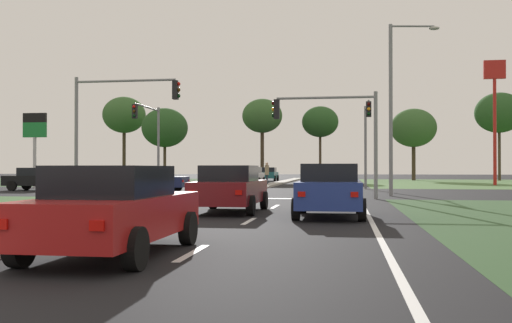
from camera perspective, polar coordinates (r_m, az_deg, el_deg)
The scene contains 36 objects.
ground_plane at distance 34.91m, azimuth -1.30°, elevation -3.08°, with size 200.00×200.00×0.00m, color black.
grass_verge_far_left at distance 66.81m, azimuth -19.46°, elevation -1.88°, with size 35.00×35.00×0.01m, color #2D4C28.
median_island_near at distance 16.57m, azimuth -12.95°, elevation -5.52°, with size 1.20×22.00×0.14m, color #ADA89E.
median_island_far at distance 59.66m, azimuth 2.92°, elevation -2.01°, with size 1.20×36.00×0.14m, color gray.
lane_dash_near at distance 10.08m, azimuth -6.40°, elevation -9.06°, with size 0.14×2.00×0.01m, color silver.
lane_dash_second at distance 15.91m, azimuth -0.69°, elevation -5.97°, with size 0.14×2.00×0.01m, color silver.
lane_dash_third at distance 21.83m, azimuth 1.91°, elevation -4.53°, with size 0.14×2.00×0.01m, color silver.
edge_line_right at distance 16.42m, azimuth 11.40°, elevation -5.79°, with size 0.14×24.00×0.01m, color silver.
stop_bar_near at distance 27.47m, azimuth 3.97°, elevation -3.73°, with size 6.40×0.50×0.01m, color silver.
crosswalk_bar_near at distance 31.74m, azimuth -14.45°, elevation -3.30°, with size 0.70×2.80×0.01m, color silver.
crosswalk_bar_second at distance 31.31m, azimuth -12.51°, elevation -3.34°, with size 0.70×2.80×0.01m, color silver.
crosswalk_bar_third at distance 30.91m, azimuth -10.52°, elevation -3.38°, with size 0.70×2.80×0.01m, color silver.
crosswalk_bar_fourth at distance 30.55m, azimuth -8.49°, elevation -3.41°, with size 0.70×2.80×0.01m, color silver.
crosswalk_bar_fifth at distance 30.23m, azimuth -6.40°, elevation -3.45°, with size 0.70×2.80×0.01m, color silver.
crosswalk_bar_sixth at distance 29.94m, azimuth -4.27°, elevation -3.47°, with size 0.70×2.80×0.01m, color silver.
car_red_near at distance 10.02m, azimuth -13.99°, elevation -4.65°, with size 2.02×4.44×1.52m.
car_black_second at distance 40.17m, azimuth -20.89°, elevation -1.63°, with size 4.39×1.96×1.50m.
car_silver_third at distance 52.62m, azimuth -0.47°, elevation -1.39°, with size 2.08×4.56×1.57m.
car_teal_fourth at distance 65.27m, azimuth 1.28°, elevation -1.26°, with size 1.96×4.34×1.55m.
car_blue_fifth at distance 17.45m, azimuth 7.38°, elevation -2.82°, with size 2.06×4.32×1.60m.
car_navy_sixth at distance 35.56m, azimuth -10.42°, elevation -1.81°, with size 4.49×1.97×1.47m.
car_maroon_seventh at distance 19.19m, azimuth -2.59°, elevation -2.68°, with size 2.09×4.61×1.56m.
traffic_signal_far_right at distance 39.00m, azimuth 10.98°, elevation 3.20°, with size 0.32×5.68×5.86m.
traffic_signal_far_left at distance 41.52m, azimuth -10.52°, elevation 3.05°, with size 0.32×5.21×6.01m.
traffic_signal_near_left at distance 30.24m, azimuth -14.11°, elevation 4.71°, with size 5.66×0.32×6.19m.
traffic_signal_near_right at distance 27.82m, azimuth 7.85°, elevation 3.69°, with size 5.10×0.32×5.13m.
street_lamp_second at distance 31.22m, azimuth 13.73°, elevation 6.06°, with size 2.67×0.62×9.10m.
pedestrian_at_median at distance 47.16m, azimuth 1.09°, elevation -0.94°, with size 0.34×0.34×1.81m.
fastfood_pole_sign at distance 53.51m, azimuth 22.71°, elevation 6.29°, with size 1.80×0.40×10.75m.
fuel_price_totem at distance 45.41m, azimuth -21.22°, elevation 2.64°, with size 1.80×0.24×5.56m.
treeline_near at distance 74.22m, azimuth -13.02°, elevation 4.52°, with size 5.39×5.39×10.49m.
treeline_second at distance 69.19m, azimuth -9.09°, elevation 3.34°, with size 5.51×5.51×8.65m.
treeline_third at distance 67.42m, azimuth 0.63°, elevation 4.54°, with size 4.72×4.72×9.64m.
treeline_fourth at distance 68.30m, azimuth 6.42°, elevation 3.94°, with size 4.32×4.32×8.82m.
treeline_fifth at distance 71.29m, azimuth 15.45°, elevation 3.24°, with size 5.44×5.44×8.63m.
treeline_sixth at distance 73.07m, azimuth 23.11°, elevation 4.49°, with size 5.56×5.56×10.35m.
Camera 1 is at (6.11, -4.33, 1.48)m, focal length 40.07 mm.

